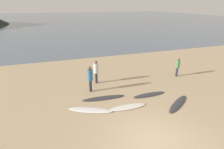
{
  "coord_description": "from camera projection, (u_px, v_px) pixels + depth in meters",
  "views": [
    {
      "loc": [
        -3.67,
        -5.06,
        5.42
      ],
      "look_at": [
        0.31,
        6.52,
        0.6
      ],
      "focal_mm": 29.29,
      "sensor_mm": 36.0,
      "label": 1
    }
  ],
  "objects": [
    {
      "name": "ground_plane",
      "position": [
        96.0,
        69.0,
        16.38
      ],
      "size": [
        120.0,
        120.0,
        0.2
      ],
      "primitive_type": "cube",
      "color": "tan",
      "rests_on": "ground"
    },
    {
      "name": "ocean_water",
      "position": [
        58.0,
        20.0,
        63.24
      ],
      "size": [
        140.0,
        100.0,
        0.01
      ],
      "primitive_type": "cube",
      "color": "slate",
      "rests_on": "ground"
    },
    {
      "name": "surfboard_0",
      "position": [
        90.0,
        110.0,
        9.82
      ],
      "size": [
        2.42,
        1.54,
        0.07
      ],
      "primitive_type": "ellipsoid",
      "rotation": [
        0.0,
        0.0,
        -0.45
      ],
      "color": "white",
      "rests_on": "ground"
    },
    {
      "name": "surfboard_1",
      "position": [
        104.0,
        98.0,
        11.09
      ],
      "size": [
        2.63,
        0.67,
        0.06
      ],
      "primitive_type": "ellipsoid",
      "rotation": [
        0.0,
        0.0,
        -0.07
      ],
      "color": "#333338",
      "rests_on": "ground"
    },
    {
      "name": "surfboard_2",
      "position": [
        128.0,
        107.0,
        10.13
      ],
      "size": [
        2.13,
        0.56,
        0.07
      ],
      "primitive_type": "ellipsoid",
      "rotation": [
        0.0,
        0.0,
        -0.01
      ],
      "color": "silver",
      "rests_on": "ground"
    },
    {
      "name": "surfboard_3",
      "position": [
        149.0,
        95.0,
        11.48
      ],
      "size": [
        2.21,
        0.55,
        0.06
      ],
      "primitive_type": "ellipsoid",
      "rotation": [
        0.0,
        0.0,
        0.03
      ],
      "color": "#333338",
      "rests_on": "ground"
    },
    {
      "name": "surfboard_4",
      "position": [
        178.0,
        104.0,
        10.44
      ],
      "size": [
        2.28,
        1.74,
        0.09
      ],
      "primitive_type": "ellipsoid",
      "rotation": [
        0.0,
        0.0,
        0.59
      ],
      "color": "#333338",
      "rests_on": "ground"
    },
    {
      "name": "person_0",
      "position": [
        90.0,
        77.0,
        11.61
      ],
      "size": [
        0.35,
        0.35,
        1.73
      ],
      "rotation": [
        0.0,
        0.0,
        5.51
      ],
      "color": "#2D2D38",
      "rests_on": "ground"
    },
    {
      "name": "person_1",
      "position": [
        178.0,
        65.0,
        14.14
      ],
      "size": [
        0.31,
        0.31,
        1.53
      ],
      "rotation": [
        0.0,
        0.0,
        6.1
      ],
      "color": "#2D2D38",
      "rests_on": "ground"
    },
    {
      "name": "person_2",
      "position": [
        96.0,
        70.0,
        12.88
      ],
      "size": [
        0.34,
        0.34,
        1.69
      ],
      "rotation": [
        0.0,
        0.0,
        4.26
      ],
      "color": "#2D2D38",
      "rests_on": "ground"
    }
  ]
}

